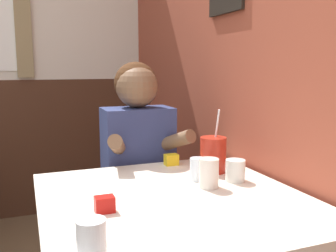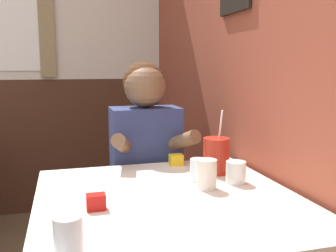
# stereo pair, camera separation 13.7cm
# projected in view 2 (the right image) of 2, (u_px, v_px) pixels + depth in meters

# --- Properties ---
(brick_wall_right) EXTENTS (0.08, 4.32, 2.70)m
(brick_wall_right) POSITION_uv_depth(u_px,v_px,m) (215.00, 40.00, 2.10)
(brick_wall_right) COLOR brown
(brick_wall_right) RESTS_ON ground_plane
(back_wall) EXTENTS (5.39, 0.09, 2.70)m
(back_wall) POSITION_uv_depth(u_px,v_px,m) (8.00, 46.00, 2.91)
(back_wall) COLOR beige
(back_wall) RESTS_ON ground_plane
(main_table) EXTENTS (0.90, 0.92, 0.75)m
(main_table) POSITION_uv_depth(u_px,v_px,m) (168.00, 215.00, 1.31)
(main_table) COLOR beige
(main_table) RESTS_ON ground_plane
(person_seated) EXTENTS (0.42, 0.41, 1.23)m
(person_seated) POSITION_uv_depth(u_px,v_px,m) (146.00, 176.00, 1.90)
(person_seated) COLOR navy
(person_seated) RESTS_ON ground_plane
(cocktail_pitcher) EXTENTS (0.11, 0.11, 0.27)m
(cocktail_pitcher) POSITION_uv_depth(u_px,v_px,m) (216.00, 155.00, 1.58)
(cocktail_pitcher) COLOR #B22819
(cocktail_pitcher) RESTS_ON main_table
(glass_near_pitcher) EXTENTS (0.07, 0.07, 0.10)m
(glass_near_pitcher) POSITION_uv_depth(u_px,v_px,m) (68.00, 236.00, 0.88)
(glass_near_pitcher) COLOR silver
(glass_near_pitcher) RESTS_ON main_table
(glass_center) EXTENTS (0.08, 0.08, 0.09)m
(glass_center) POSITION_uv_depth(u_px,v_px,m) (236.00, 172.00, 1.44)
(glass_center) COLOR silver
(glass_center) RESTS_ON main_table
(glass_far_side) EXTENTS (0.07, 0.07, 0.11)m
(glass_far_side) POSITION_uv_depth(u_px,v_px,m) (207.00, 174.00, 1.37)
(glass_far_side) COLOR silver
(glass_far_side) RESTS_ON main_table
(glass_by_brick) EXTENTS (0.07, 0.07, 0.09)m
(glass_by_brick) POSITION_uv_depth(u_px,v_px,m) (198.00, 170.00, 1.47)
(glass_by_brick) COLOR silver
(glass_by_brick) RESTS_ON main_table
(condiment_ketchup) EXTENTS (0.06, 0.04, 0.05)m
(condiment_ketchup) POSITION_uv_depth(u_px,v_px,m) (96.00, 202.00, 1.17)
(condiment_ketchup) COLOR #B7140F
(condiment_ketchup) RESTS_ON main_table
(condiment_mustard) EXTENTS (0.06, 0.04, 0.05)m
(condiment_mustard) POSITION_uv_depth(u_px,v_px,m) (176.00, 160.00, 1.71)
(condiment_mustard) COLOR yellow
(condiment_mustard) RESTS_ON main_table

